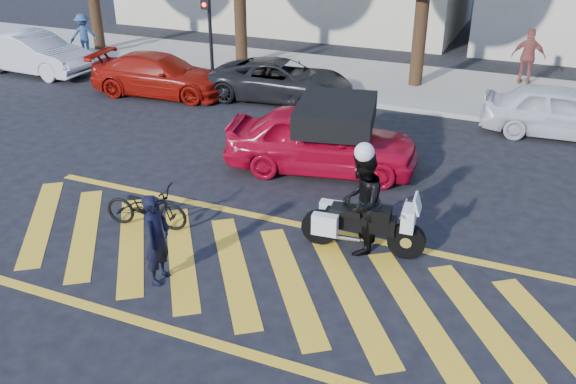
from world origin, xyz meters
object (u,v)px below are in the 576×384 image
at_px(parked_mid_left, 282,80).
at_px(bicycle, 146,207).
at_px(officer_bike, 157,239).
at_px(parked_mid_right, 560,111).
at_px(police_motorcycle, 361,224).
at_px(parked_far_left, 34,53).
at_px(parked_left, 160,75).
at_px(red_convertible, 322,140).
at_px(officer_moto, 361,202).

bearing_deg(parked_mid_left, bicycle, 178.60).
bearing_deg(officer_bike, parked_mid_right, -37.18).
distance_m(bicycle, police_motorcycle, 4.23).
xyz_separation_m(parked_far_left, parked_left, (5.59, -0.37, -0.07)).
xyz_separation_m(officer_bike, police_motorcycle, (2.87, 2.27, -0.26)).
bearing_deg(red_convertible, parked_left, 51.07).
relative_size(officer_bike, police_motorcycle, 0.70).
distance_m(parked_left, parked_mid_right, 12.04).
relative_size(parked_far_left, parked_mid_left, 0.98).
bearing_deg(bicycle, parked_far_left, 43.08).
bearing_deg(police_motorcycle, officer_bike, -146.48).
relative_size(parked_left, parked_mid_left, 1.00).
relative_size(police_motorcycle, parked_left, 0.52).
bearing_deg(officer_moto, parked_mid_right, 152.32).
bearing_deg(parked_left, parked_mid_left, -81.03).
xyz_separation_m(police_motorcycle, parked_far_left, (-14.35, 7.03, 0.17)).
xyz_separation_m(officer_moto, parked_left, (-8.75, 6.66, -0.34)).
height_order(officer_moto, parked_left, officer_moto).
relative_size(parked_left, parked_mid_right, 1.11).
bearing_deg(officer_bike, red_convertible, -15.89).
distance_m(officer_bike, bicycle, 1.98).
bearing_deg(officer_moto, bicycle, -83.76).
relative_size(bicycle, red_convertible, 0.38).
height_order(police_motorcycle, red_convertible, red_convertible).
distance_m(red_convertible, parked_left, 7.71).
distance_m(police_motorcycle, parked_mid_left, 9.17).
relative_size(police_motorcycle, parked_far_left, 0.53).
distance_m(officer_bike, red_convertible, 5.48).
distance_m(police_motorcycle, parked_far_left, 15.98).
relative_size(police_motorcycle, parked_mid_left, 0.52).
bearing_deg(parked_far_left, officer_bike, -126.65).
bearing_deg(red_convertible, officer_moto, -160.34).
bearing_deg(parked_mid_right, parked_left, 91.59).
bearing_deg(parked_left, police_motorcycle, -133.85).
xyz_separation_m(red_convertible, parked_mid_left, (-3.03, 4.60, -0.14)).
distance_m(officer_bike, parked_mid_left, 10.21).
height_order(officer_bike, bicycle, officer_bike).
bearing_deg(bicycle, police_motorcycle, -88.32).
xyz_separation_m(parked_far_left, parked_mid_right, (17.57, 0.70, -0.04)).
xyz_separation_m(officer_moto, parked_mid_right, (3.24, 7.72, -0.30)).
bearing_deg(bicycle, officer_moto, -88.24).
bearing_deg(police_motorcycle, red_convertible, 116.57).
relative_size(red_convertible, parked_mid_left, 1.00).
relative_size(officer_moto, red_convertible, 0.44).
relative_size(officer_bike, officer_moto, 0.82).
bearing_deg(parked_left, bicycle, -154.93).
bearing_deg(parked_mid_left, officer_moto, -154.15).
bearing_deg(red_convertible, bicycle, 138.67).
distance_m(bicycle, red_convertible, 4.54).
height_order(police_motorcycle, parked_left, parked_left).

